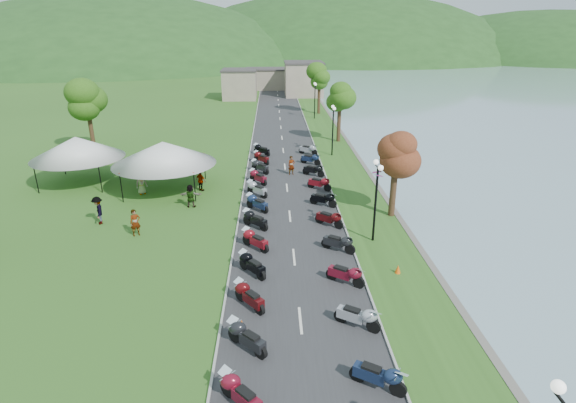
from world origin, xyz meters
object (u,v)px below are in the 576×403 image
object	(u,v)px
pedestrian_b	(187,171)
vendor_tent_main	(165,166)
pedestrian_a	(137,235)
pedestrian_c	(100,224)

from	to	relation	value
pedestrian_b	vendor_tent_main	bearing A→B (deg)	95.38
vendor_tent_main	pedestrian_b	distance (m)	5.51
pedestrian_a	pedestrian_b	size ratio (longest dim) A/B	0.92
pedestrian_a	vendor_tent_main	bearing A→B (deg)	60.01
pedestrian_a	pedestrian_b	xyz separation A→B (m)	(0.83, 13.71, 0.00)
vendor_tent_main	pedestrian_b	size ratio (longest dim) A/B	2.86
pedestrian_a	pedestrian_c	distance (m)	3.56
vendor_tent_main	pedestrian_a	size ratio (longest dim) A/B	3.10
vendor_tent_main	pedestrian_c	size ratio (longest dim) A/B	2.84
vendor_tent_main	pedestrian_a	bearing A→B (deg)	-90.60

